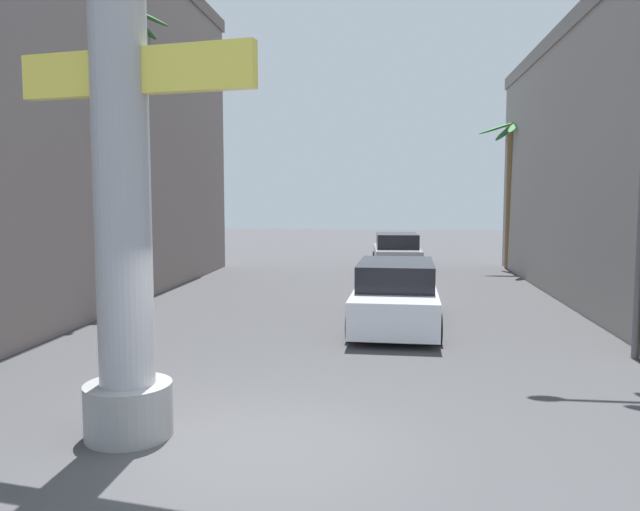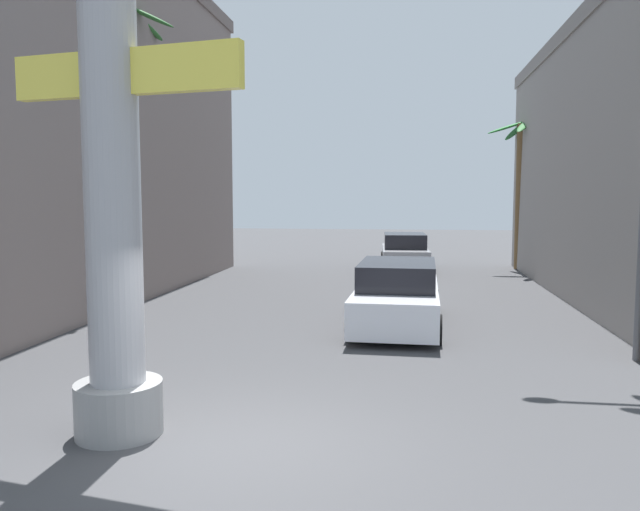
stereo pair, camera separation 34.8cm
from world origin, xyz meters
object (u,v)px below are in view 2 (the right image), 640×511
street_lamp (624,129)px  car_far (405,253)px  neon_sign_pole (109,71)px  palm_tree_mid_left (120,100)px  palm_tree_far_right (523,177)px  car_lead (397,295)px

street_lamp → car_far: size_ratio=1.52×
car_far → neon_sign_pole: bearing=-100.6°
neon_sign_pole → car_far: size_ratio=2.04×
street_lamp → car_far: street_lamp is taller
neon_sign_pole → street_lamp: (7.67, 4.89, -0.31)m
neon_sign_pole → palm_tree_mid_left: 11.16m
neon_sign_pole → palm_tree_far_right: 21.80m
car_far → palm_tree_far_right: palm_tree_far_right is taller
neon_sign_pole → street_lamp: bearing=32.5°
palm_tree_far_right → street_lamp: bearing=-93.4°
car_lead → palm_tree_far_right: size_ratio=0.81×
neon_sign_pole → car_far: neon_sign_pole is taller
car_lead → palm_tree_mid_left: size_ratio=0.60×
street_lamp → neon_sign_pole: bearing=-147.5°
neon_sign_pole → palm_tree_far_right: bearing=66.9°
neon_sign_pole → street_lamp: 9.10m
neon_sign_pole → car_lead: bearing=65.1°
car_lead → palm_tree_mid_left: palm_tree_mid_left is taller
car_far → street_lamp: bearing=-74.3°
car_lead → neon_sign_pole: bearing=-114.9°
street_lamp → palm_tree_mid_left: 13.47m
car_lead → car_far: 11.79m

